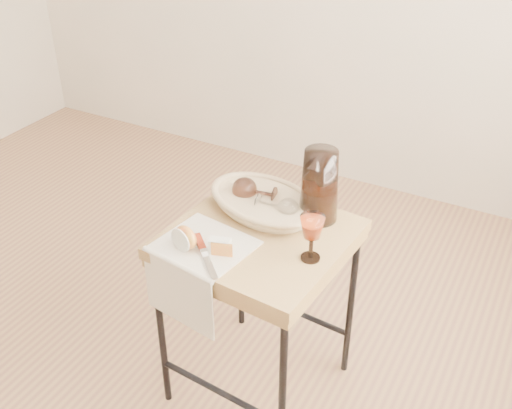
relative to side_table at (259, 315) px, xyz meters
The scene contains 11 objects.
floor 0.76m from the side_table, 163.43° to the right, with size 3.60×3.60×0.00m, color brown.
side_table is the anchor object (origin of this frame).
tea_towel 0.39m from the side_table, 130.09° to the right, with size 0.27×0.24×0.01m, color white.
bread_basket 0.39m from the side_table, 111.88° to the left, with size 0.36×0.25×0.06m, color #957458, non-canonical shape.
goblet_lying_a 0.43m from the side_table, 120.29° to the left, with size 0.14×0.09×0.09m, color brown, non-canonical shape.
goblet_lying_b 0.40m from the side_table, 88.06° to the left, with size 0.12×0.07×0.07m, color white, non-canonical shape.
pitcher 0.51m from the side_table, 54.11° to the left, with size 0.17×0.25×0.28m, color black, non-canonical shape.
wine_goblet 0.46m from the side_table, 11.95° to the right, with size 0.07×0.07×0.15m, color white, non-canonical shape.
apple_half 0.45m from the side_table, 131.23° to the right, with size 0.08×0.04×0.08m, color red.
apple_wedge 0.40m from the side_table, 110.51° to the right, with size 0.07×0.04×0.04m, color white.
table_knife 0.41m from the side_table, 114.14° to the right, with size 0.22×0.02×0.02m, color silver, non-canonical shape.
Camera 1 is at (1.40, -1.20, 1.79)m, focal length 43.13 mm.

